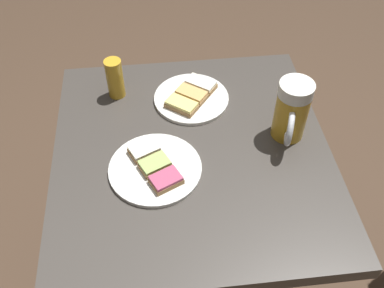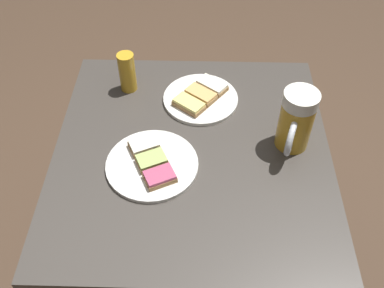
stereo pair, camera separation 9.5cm
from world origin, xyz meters
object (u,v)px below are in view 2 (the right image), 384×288
at_px(plate_near, 152,163).
at_px(beer_glass_small, 127,72).
at_px(plate_far, 201,97).
at_px(beer_mug, 296,121).

bearing_deg(plate_near, beer_glass_small, -72.40).
xyz_separation_m(plate_near, plate_far, (-0.11, -0.23, 0.00)).
distance_m(plate_far, beer_glass_small, 0.20).
relative_size(beer_mug, beer_glass_small, 1.42).
bearing_deg(plate_near, plate_far, -115.32).
height_order(plate_near, beer_mug, beer_mug).
relative_size(plate_far, beer_mug, 1.26).
bearing_deg(plate_far, beer_glass_small, -12.75).
bearing_deg(beer_mug, plate_far, -34.98).
bearing_deg(plate_near, beer_mug, -166.81).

